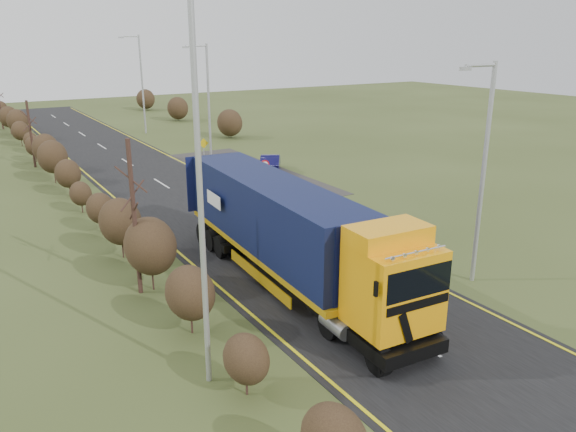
% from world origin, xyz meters
% --- Properties ---
extents(ground, '(160.00, 160.00, 0.00)m').
position_xyz_m(ground, '(0.00, 0.00, 0.00)').
color(ground, '#39451D').
rests_on(ground, ground).
extents(road, '(8.00, 120.00, 0.02)m').
position_xyz_m(road, '(0.00, 10.00, 0.01)').
color(road, black).
rests_on(road, ground).
extents(layby, '(6.00, 18.00, 0.02)m').
position_xyz_m(layby, '(6.50, 20.00, 0.01)').
color(layby, '#2D2A28').
rests_on(layby, ground).
extents(lane_markings, '(7.52, 116.00, 0.01)m').
position_xyz_m(lane_markings, '(0.00, 9.69, 0.03)').
color(lane_markings, yellow).
rests_on(lane_markings, road).
extents(hedgerow, '(2.24, 102.04, 6.05)m').
position_xyz_m(hedgerow, '(-6.00, 7.89, 1.62)').
color(hedgerow, black).
rests_on(hedgerow, ground).
extents(lorry, '(3.23, 15.04, 4.16)m').
position_xyz_m(lorry, '(-1.23, 1.61, 2.36)').
color(lorry, black).
rests_on(lorry, ground).
extents(car_red_hatchback, '(1.67, 3.87, 1.30)m').
position_xyz_m(car_red_hatchback, '(4.86, 18.09, 0.65)').
color(car_red_hatchback, '#9E0D07').
rests_on(car_red_hatchback, ground).
extents(car_blue_sedan, '(3.29, 4.08, 1.30)m').
position_xyz_m(car_blue_sedan, '(8.10, 19.21, 0.65)').
color(car_blue_sedan, '#0B0A37').
rests_on(car_blue_sedan, ground).
extents(streetlight_near, '(1.85, 0.18, 8.69)m').
position_xyz_m(streetlight_near, '(5.35, -1.97, 4.78)').
color(streetlight_near, '#A3A5A9').
rests_on(streetlight_near, ground).
extents(streetlight_mid, '(1.93, 0.18, 9.07)m').
position_xyz_m(streetlight_mid, '(5.28, 23.80, 5.00)').
color(streetlight_mid, '#A3A5A9').
rests_on(streetlight_mid, ground).
extents(streetlight_far, '(2.07, 0.20, 9.75)m').
position_xyz_m(streetlight_far, '(5.67, 41.13, 5.39)').
color(streetlight_far, '#A3A5A9').
rests_on(streetlight_far, ground).
extents(left_pole, '(0.16, 0.16, 11.19)m').
position_xyz_m(left_pole, '(-6.63, -2.81, 5.60)').
color(left_pole, '#A3A5A9').
rests_on(left_pole, ground).
extents(speed_sign, '(0.67, 0.10, 2.42)m').
position_xyz_m(speed_sign, '(4.20, 13.13, 1.70)').
color(speed_sign, '#A3A5A9').
rests_on(speed_sign, ground).
extents(warning_board, '(0.78, 0.11, 2.04)m').
position_xyz_m(warning_board, '(4.98, 24.20, 1.26)').
color(warning_board, '#A3A5A9').
rests_on(warning_board, ground).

